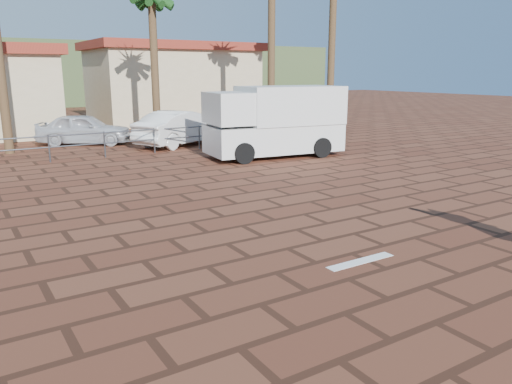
% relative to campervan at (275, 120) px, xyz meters
% --- Properties ---
extents(ground, '(120.00, 120.00, 0.00)m').
position_rel_campervan_xyz_m(ground, '(-5.69, -8.76, -1.41)').
color(ground, brown).
rests_on(ground, ground).
extents(paint_stripe, '(1.40, 0.22, 0.01)m').
position_rel_campervan_xyz_m(paint_stripe, '(-4.99, -9.96, -1.40)').
color(paint_stripe, white).
rests_on(paint_stripe, ground).
extents(guardrail, '(24.06, 0.06, 1.00)m').
position_rel_campervan_xyz_m(guardrail, '(-5.69, 3.24, -0.73)').
color(guardrail, '#47494F').
rests_on(guardrail, ground).
extents(building_east, '(10.60, 6.60, 5.00)m').
position_rel_campervan_xyz_m(building_east, '(2.31, 15.24, 1.13)').
color(building_east, beige).
rests_on(building_east, ground).
extents(campervan, '(5.39, 2.81, 2.67)m').
position_rel_campervan_xyz_m(campervan, '(0.00, 0.00, 0.00)').
color(campervan, silver).
rests_on(campervan, ground).
extents(car_silver, '(4.37, 3.41, 1.39)m').
position_rel_campervan_xyz_m(car_silver, '(-5.47, 7.24, -0.71)').
color(car_silver, silver).
rests_on(car_silver, ground).
extents(car_white, '(4.93, 3.37, 1.54)m').
position_rel_campervan_xyz_m(car_white, '(-1.81, 4.72, -0.64)').
color(car_white, white).
rests_on(car_white, ground).
extents(street_sign, '(0.45, 0.20, 2.29)m').
position_rel_campervan_xyz_m(street_sign, '(1.11, 1.24, 0.19)').
color(street_sign, gray).
rests_on(street_sign, ground).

